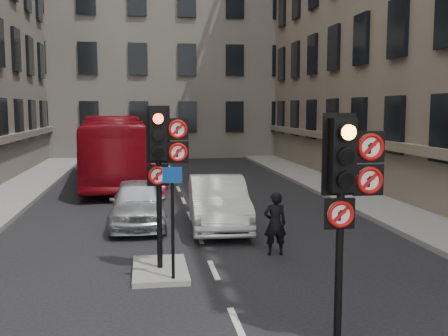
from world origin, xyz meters
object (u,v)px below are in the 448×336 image
object	(u,v)px
signal_near	(347,180)
info_sign	(173,207)
signal_far	(162,152)
car_white	(218,202)
bus_red	(112,150)
motorcycle	(198,203)
car_pink	(147,179)
motorcyclist	(275,224)
car_silver	(138,203)

from	to	relation	value
signal_near	info_sign	size ratio (longest dim) A/B	1.53
signal_far	car_white	xyz separation A→B (m)	(1.81, 4.23, -1.93)
bus_red	motorcycle	xyz separation A→B (m)	(3.24, -8.89, -1.11)
signal_near	car_pink	bearing A→B (deg)	100.78
signal_near	info_sign	bearing A→B (deg)	127.41
signal_near	motorcycle	xyz separation A→B (m)	(-1.28, 9.53, -2.06)
bus_red	info_sign	distance (m)	15.37
signal_near	motorcyclist	world-z (taller)	signal_near
car_pink	signal_near	bearing A→B (deg)	-73.49
signal_far	info_sign	size ratio (longest dim) A/B	1.53
info_sign	motorcycle	bearing A→B (deg)	87.56
signal_near	bus_red	size ratio (longest dim) A/B	0.31
car_white	motorcycle	xyz separation A→B (m)	(-0.49, 1.30, -0.26)
signal_near	signal_far	world-z (taller)	signal_far
signal_far	motorcyclist	bearing A→B (deg)	19.84
signal_far	car_pink	world-z (taller)	signal_far
car_silver	car_pink	xyz separation A→B (m)	(0.34, 6.23, -0.09)
motorcyclist	motorcycle	bearing A→B (deg)	-70.68
car_pink	bus_red	bearing A→B (deg)	121.98
signal_far	car_silver	world-z (taller)	signal_far
signal_far	info_sign	bearing A→B (deg)	-78.68
car_white	car_pink	bearing A→B (deg)	109.67
signal_near	signal_far	bearing A→B (deg)	123.02
car_white	motorcycle	world-z (taller)	car_white
car_white	car_pink	distance (m)	7.14
car_pink	info_sign	xyz separation A→B (m)	(0.43, -11.87, 1.00)
car_pink	info_sign	size ratio (longest dim) A/B	1.85
motorcyclist	info_sign	xyz separation A→B (m)	(-2.63, -1.82, 0.84)
signal_far	info_sign	world-z (taller)	signal_far
car_pink	car_white	bearing A→B (deg)	-67.34
motorcyclist	car_silver	bearing A→B (deg)	-47.06
motorcycle	car_pink	bearing A→B (deg)	113.39
car_pink	motorcycle	xyz separation A→B (m)	(1.59, -5.53, -0.11)
car_silver	car_white	world-z (taller)	car_white
car_white	car_pink	world-z (taller)	car_white
car_pink	motorcyclist	distance (m)	10.51
car_pink	info_sign	world-z (taller)	info_sign
signal_near	bus_red	xyz separation A→B (m)	(-4.52, 18.42, -0.95)
motorcyclist	info_sign	world-z (taller)	info_sign
car_pink	motorcyclist	bearing A→B (deg)	-67.35
signal_far	motorcyclist	size ratio (longest dim) A/B	2.26
car_pink	car_silver	bearing A→B (deg)	-87.34
car_silver	car_white	bearing A→B (deg)	-13.74
bus_red	info_sign	bearing A→B (deg)	-86.38
car_silver	motorcycle	distance (m)	2.06
car_white	signal_far	bearing A→B (deg)	-110.41
signal_far	motorcycle	xyz separation A→B (m)	(1.32, 5.53, -2.18)
car_silver	info_sign	xyz separation A→B (m)	(0.76, -5.64, 0.91)
car_white	motorcycle	bearing A→B (deg)	113.42
signal_near	motorcycle	world-z (taller)	signal_near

